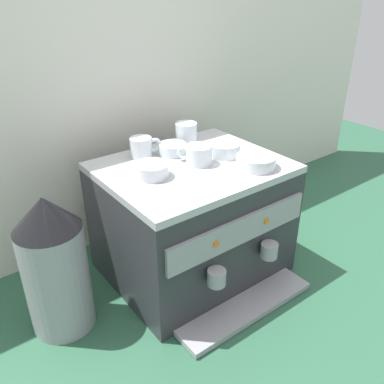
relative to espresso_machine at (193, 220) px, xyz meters
name	(u,v)px	position (x,y,z in m)	size (l,w,h in m)	color
ground_plane	(192,266)	(0.00, 0.00, -0.21)	(4.00, 4.00, 0.00)	#28563D
tiled_backsplash_wall	(132,104)	(0.00, 0.38, 0.33)	(2.80, 0.03, 1.07)	silver
espresso_machine	(193,220)	(0.00, 0.00, 0.00)	(0.58, 0.58, 0.42)	#2D2D33
ceramic_cup_0	(186,133)	(0.10, 0.16, 0.25)	(0.11, 0.10, 0.08)	silver
ceramic_cup_1	(142,147)	(-0.09, 0.16, 0.24)	(0.11, 0.07, 0.07)	silver
ceramic_cup_2	(198,155)	(0.02, 0.00, 0.24)	(0.09, 0.11, 0.06)	silver
ceramic_bowl_0	(256,162)	(0.15, -0.14, 0.23)	(0.13, 0.13, 0.04)	silver
ceramic_bowl_1	(152,171)	(-0.15, 0.00, 0.23)	(0.10, 0.10, 0.04)	silver
ceramic_bowl_2	(172,149)	(0.00, 0.12, 0.23)	(0.09, 0.09, 0.04)	silver
ceramic_bowl_3	(225,150)	(0.13, 0.00, 0.23)	(0.10, 0.10, 0.04)	silver
coffee_grinder	(55,265)	(-0.48, 0.02, 0.02)	(0.19, 0.19, 0.44)	#939399
milk_pitcher	(267,216)	(0.40, 0.01, -0.13)	(0.08, 0.08, 0.14)	#B7B7BC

